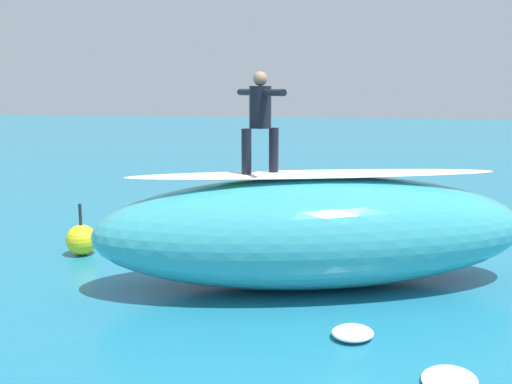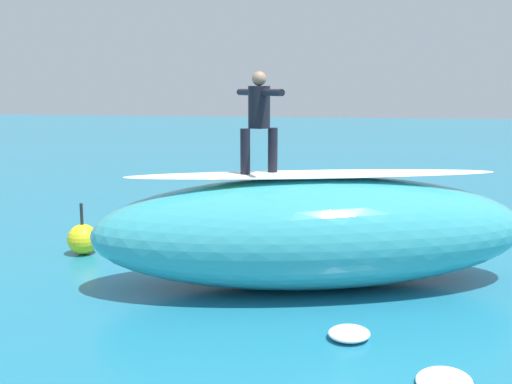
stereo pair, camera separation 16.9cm
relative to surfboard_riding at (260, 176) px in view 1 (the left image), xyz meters
The scene contains 11 objects.
ground_plane 2.74m from the surfboard_riding, 106.48° to the right, with size 120.00×120.00×0.00m, color teal.
wave_crest 1.37m from the surfboard_riding, 162.59° to the right, with size 7.58×2.67×1.92m, color teal.
wave_foam_lip 0.95m from the surfboard_riding, 162.59° to the right, with size 6.44×0.93×0.08m, color white.
surfboard_riding is the anchor object (origin of this frame).
surfer_riding 1.02m from the surfboard_riding, ahead, with size 1.05×1.36×1.70m.
surfboard_paddling 3.16m from the surfboard_riding, 76.48° to the right, with size 2.11×0.50×0.08m, color silver.
surfer_paddling 3.16m from the surfboard_riding, 77.88° to the right, with size 0.71×1.66×0.30m.
buoy_marker 4.52m from the surfboard_riding, 18.82° to the right, with size 0.63×0.63×1.08m.
foam_patch_near 4.58m from the surfboard_riding, 132.13° to the left, with size 0.81×0.65×0.09m, color white.
foam_patch_mid 3.17m from the surfboard_riding, 129.94° to the left, with size 0.61×0.57×0.16m, color white.
foam_patch_far 4.22m from the surfboard_riding, 89.55° to the right, with size 0.77×0.56×0.18m, color white.
Camera 1 is at (-1.21, 11.86, 3.42)m, focal length 42.72 mm.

